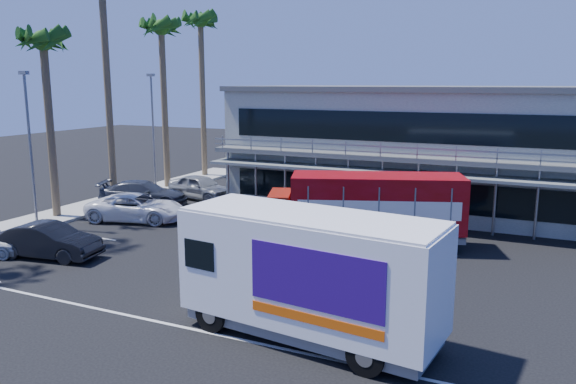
% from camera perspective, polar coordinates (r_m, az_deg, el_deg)
% --- Properties ---
extents(ground, '(120.00, 120.00, 0.00)m').
position_cam_1_polar(ground, '(23.11, -1.84, -7.94)').
color(ground, black).
rests_on(ground, ground).
extents(building, '(22.40, 12.00, 7.30)m').
position_cam_1_polar(building, '(35.35, 13.48, 4.49)').
color(building, gray).
rests_on(building, ground).
extents(curb_strip, '(3.00, 32.00, 0.16)m').
position_cam_1_polar(curb_strip, '(36.35, -19.07, -1.36)').
color(curb_strip, '#A5A399').
rests_on(curb_strip, ground).
extents(palm_c, '(2.80, 2.80, 10.75)m').
position_cam_1_polar(palm_c, '(33.46, -23.57, 13.07)').
color(palm_c, brown).
rests_on(palm_c, ground).
extents(palm_e, '(2.80, 2.80, 12.25)m').
position_cam_1_polar(palm_e, '(40.83, -12.72, 15.10)').
color(palm_e, brown).
rests_on(palm_e, ground).
extents(palm_f, '(2.80, 2.80, 13.25)m').
position_cam_1_polar(palm_f, '(45.62, -8.86, 15.92)').
color(palm_f, brown).
rests_on(palm_f, ground).
extents(light_pole_near, '(0.50, 0.25, 8.09)m').
position_cam_1_polar(light_pole_near, '(31.71, -24.74, 4.59)').
color(light_pole_near, gray).
rests_on(light_pole_near, ground).
extents(light_pole_far, '(0.50, 0.25, 8.09)m').
position_cam_1_polar(light_pole_far, '(38.94, -13.54, 6.32)').
color(light_pole_far, gray).
rests_on(light_pole_far, ground).
extents(red_truck, '(10.25, 5.58, 3.39)m').
position_cam_1_polar(red_truck, '(26.04, 7.47, -1.59)').
color(red_truck, maroon).
rests_on(red_truck, ground).
extents(white_van, '(8.04, 3.55, 3.80)m').
position_cam_1_polar(white_van, '(16.66, 2.22, -8.25)').
color(white_van, white).
rests_on(white_van, ground).
extents(parked_car_b, '(4.77, 2.29, 1.51)m').
position_cam_1_polar(parked_car_b, '(26.60, -23.13, -4.59)').
color(parked_car_b, black).
rests_on(parked_car_b, ground).
extents(parked_car_c, '(5.84, 3.78, 1.49)m').
position_cam_1_polar(parked_car_c, '(32.03, -15.13, -1.53)').
color(parked_car_c, white).
rests_on(parked_car_c, ground).
extents(parked_car_d, '(5.79, 3.90, 1.56)m').
position_cam_1_polar(parked_car_d, '(35.75, -14.47, -0.15)').
color(parked_car_d, '#2C303B').
rests_on(parked_car_d, ground).
extents(parked_car_e, '(4.97, 2.74, 1.60)m').
position_cam_1_polar(parked_car_e, '(37.06, -8.86, 0.49)').
color(parked_car_e, gray).
rests_on(parked_car_e, ground).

